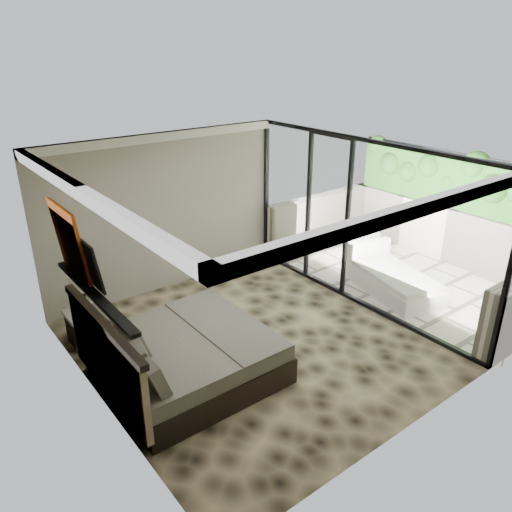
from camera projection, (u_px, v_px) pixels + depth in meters
floor at (252, 344)px, 7.45m from camera, size 5.00×5.00×0.00m
ceiling at (251, 159)px, 6.34m from camera, size 4.50×5.00×0.02m
back_wall at (165, 213)px, 8.70m from camera, size 4.50×0.02×2.80m
left_wall at (94, 307)px, 5.64m from camera, size 0.02×5.00×2.80m
glass_wall at (361, 225)px, 8.15m from camera, size 0.08×5.00×2.80m
terrace_slab at (407, 280)px, 9.57m from camera, size 3.00×5.00×0.12m
parapet_far at (452, 235)px, 10.09m from camera, size 0.30×5.00×1.10m
foliage_hedge at (461, 182)px, 9.65m from camera, size 0.36×4.60×1.10m
picture_ledge at (94, 295)px, 5.70m from camera, size 0.12×2.20×0.05m
bed at (181, 356)px, 6.56m from camera, size 2.18×2.11×1.20m
nightstand at (85, 328)px, 7.42m from camera, size 0.57×0.57×0.49m
table_lamp at (81, 288)px, 7.16m from camera, size 0.33×0.33×0.60m
abstract_canvas at (69, 241)px, 5.95m from camera, size 0.13×0.90×0.90m
framed_print at (90, 265)px, 5.67m from camera, size 0.11×0.50×0.60m
ottoman at (362, 243)px, 10.49m from camera, size 0.62×0.62×0.52m
lounger at (392, 280)px, 8.97m from camera, size 1.30×1.94×0.69m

